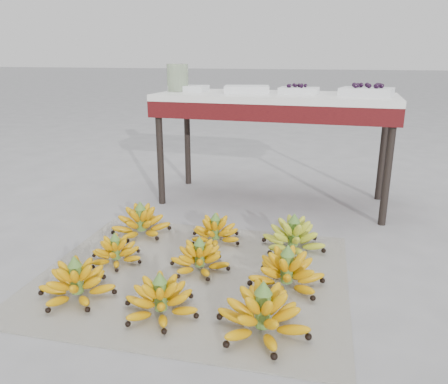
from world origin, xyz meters
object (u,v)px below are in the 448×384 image
(bunch_front_left, at_px, (77,283))
(vendor_table, at_px, (275,107))
(bunch_front_right, at_px, (263,315))
(bunch_back_center, at_px, (215,232))
(bunch_back_right, at_px, (293,237))
(bunch_mid_left, at_px, (116,252))
(tray_far_right, at_px, (367,91))
(tray_far_left, at_px, (189,88))
(tray_right, at_px, (299,90))
(newspaper_mat, at_px, (194,274))
(bunch_mid_center, at_px, (200,258))
(tray_left, at_px, (247,89))
(bunch_front_center, at_px, (161,300))
(bunch_back_left, at_px, (141,223))
(glass_jar, at_px, (178,78))
(bunch_mid_right, at_px, (287,272))

(bunch_front_left, relative_size, vendor_table, 0.21)
(bunch_front_right, xyz_separation_m, bunch_back_center, (-0.37, 0.66, -0.01))
(bunch_back_right, bearing_deg, bunch_back_center, -153.77)
(bunch_mid_left, bearing_deg, tray_far_right, 62.49)
(tray_far_left, bearing_deg, tray_right, -0.16)
(newspaper_mat, xyz_separation_m, bunch_mid_left, (-0.37, 0.01, 0.05))
(bunch_front_left, xyz_separation_m, bunch_mid_center, (0.37, 0.34, -0.01))
(bunch_front_right, height_order, bunch_mid_left, bunch_front_right)
(bunch_mid_center, bearing_deg, vendor_table, 104.13)
(bunch_back_center, height_order, tray_far_right, tray_far_right)
(newspaper_mat, xyz_separation_m, tray_right, (0.27, 1.09, 0.68))
(tray_far_left, height_order, tray_left, tray_left)
(tray_right, bearing_deg, bunch_mid_left, -120.51)
(bunch_mid_left, xyz_separation_m, tray_right, (0.64, 1.08, 0.63))
(bunch_back_center, relative_size, tray_right, 1.46)
(bunch_front_center, height_order, bunch_back_left, bunch_back_left)
(glass_jar, bearing_deg, tray_right, 2.54)
(bunch_front_center, relative_size, bunch_back_left, 0.96)
(bunch_front_right, bearing_deg, glass_jar, 143.48)
(tray_right, distance_m, tray_far_right, 0.38)
(tray_far_left, distance_m, glass_jar, 0.10)
(newspaper_mat, xyz_separation_m, bunch_mid_center, (0.01, 0.04, 0.06))
(bunch_mid_left, height_order, bunch_back_right, bunch_back_right)
(bunch_back_center, relative_size, glass_jar, 1.99)
(bunch_back_right, bearing_deg, tray_right, 120.83)
(tray_left, height_order, tray_far_right, tray_far_right)
(bunch_mid_left, bearing_deg, vendor_table, 81.20)
(bunch_mid_right, height_order, glass_jar, glass_jar)
(bunch_front_center, bearing_deg, bunch_front_right, 16.68)
(bunch_front_left, height_order, bunch_front_center, bunch_front_left)
(bunch_back_center, distance_m, tray_left, 0.95)
(bunch_front_center, xyz_separation_m, bunch_back_left, (-0.39, 0.64, 0.00))
(bunch_mid_left, distance_m, tray_far_right, 1.58)
(bunch_mid_left, xyz_separation_m, vendor_table, (0.50, 1.05, 0.53))
(bunch_front_center, height_order, bunch_mid_center, bunch_front_center)
(vendor_table, bearing_deg, bunch_front_right, -81.09)
(tray_right, height_order, tray_far_right, tray_far_right)
(bunch_mid_center, bearing_deg, tray_left, 113.85)
(tray_far_right, relative_size, glass_jar, 1.84)
(bunch_front_right, xyz_separation_m, tray_right, (-0.08, 1.41, 0.61))
(bunch_mid_left, distance_m, vendor_table, 1.28)
(bunch_front_left, relative_size, bunch_mid_left, 1.03)
(newspaper_mat, height_order, tray_far_right, tray_far_right)
(bunch_front_left, xyz_separation_m, bunch_back_right, (0.72, 0.65, 0.00))
(bunch_front_center, xyz_separation_m, tray_left, (-0.02, 1.37, 0.62))
(bunch_back_right, xyz_separation_m, tray_left, (-0.40, 0.70, 0.62))
(bunch_back_center, height_order, tray_right, tray_right)
(newspaper_mat, relative_size, tray_far_left, 5.59)
(bunch_front_left, distance_m, tray_far_left, 1.52)
(bunch_back_center, height_order, glass_jar, glass_jar)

